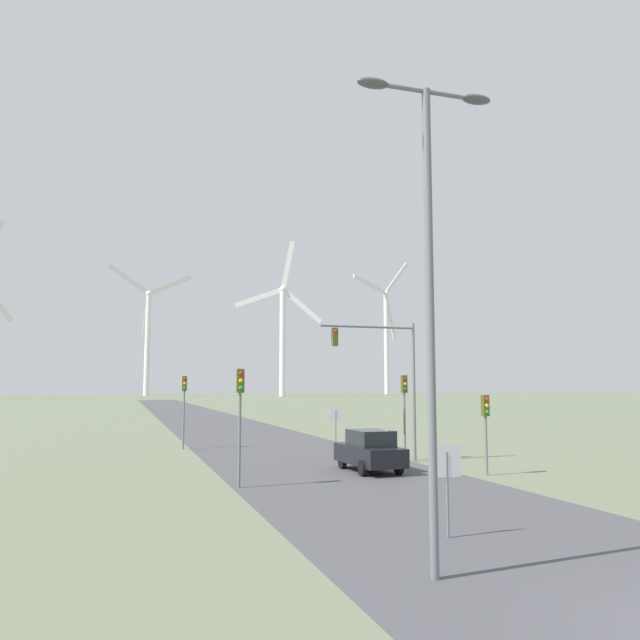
% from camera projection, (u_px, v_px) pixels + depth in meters
% --- Properties ---
extents(road_surface, '(10.00, 240.00, 0.01)m').
position_uv_depth(road_surface, '(228.00, 429.00, 54.68)').
color(road_surface, '#47474C').
rests_on(road_surface, ground).
extents(streetlamp, '(3.13, 0.32, 10.10)m').
position_uv_depth(streetlamp, '(429.00, 262.00, 12.85)').
color(streetlamp, slate).
rests_on(streetlamp, ground).
extents(stop_sign_near, '(0.81, 0.07, 2.29)m').
position_uv_depth(stop_sign_near, '(447.00, 473.00, 15.69)').
color(stop_sign_near, slate).
rests_on(stop_sign_near, ground).
extents(stop_sign_far, '(0.81, 0.07, 2.43)m').
position_uv_depth(stop_sign_far, '(336.00, 419.00, 38.79)').
color(stop_sign_far, slate).
rests_on(stop_sign_far, ground).
extents(traffic_light_post_near_left, '(0.28, 0.34, 4.41)m').
position_uv_depth(traffic_light_post_near_left, '(240.00, 401.00, 23.47)').
color(traffic_light_post_near_left, slate).
rests_on(traffic_light_post_near_left, ground).
extents(traffic_light_post_near_right, '(0.28, 0.34, 3.38)m').
position_uv_depth(traffic_light_post_near_right, '(486.00, 416.00, 26.62)').
color(traffic_light_post_near_right, slate).
rests_on(traffic_light_post_near_right, ground).
extents(traffic_light_post_mid_left, '(0.28, 0.34, 4.37)m').
position_uv_depth(traffic_light_post_mid_left, '(184.00, 396.00, 37.61)').
color(traffic_light_post_mid_left, slate).
rests_on(traffic_light_post_mid_left, ground).
extents(traffic_light_post_mid_right, '(0.28, 0.34, 4.32)m').
position_uv_depth(traffic_light_post_mid_right, '(404.00, 398.00, 32.09)').
color(traffic_light_post_mid_right, slate).
rests_on(traffic_light_post_mid_right, ground).
extents(traffic_light_mast_overhead, '(5.07, 0.35, 6.97)m').
position_uv_depth(traffic_light_mast_overhead, '(384.00, 362.00, 31.32)').
color(traffic_light_mast_overhead, slate).
rests_on(traffic_light_mast_overhead, ground).
extents(car_approaching, '(1.99, 4.18, 1.83)m').
position_uv_depth(car_approaching, '(370.00, 451.00, 27.63)').
color(car_approaching, black).
rests_on(car_approaching, ground).
extents(wind_turbine_center, '(32.47, 4.56, 50.96)m').
position_uv_depth(wind_turbine_center, '(148.00, 332.00, 244.26)').
color(wind_turbine_center, white).
rests_on(wind_turbine_center, ground).
extents(wind_turbine_right, '(31.33, 8.63, 57.46)m').
position_uv_depth(wind_turbine_right, '(283.00, 329.00, 227.93)').
color(wind_turbine_right, white).
rests_on(wind_turbine_right, ground).
extents(wind_turbine_far_right, '(34.54, 16.92, 63.31)m').
position_uv_depth(wind_turbine_far_right, '(386.00, 331.00, 288.42)').
color(wind_turbine_far_right, white).
rests_on(wind_turbine_far_right, ground).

